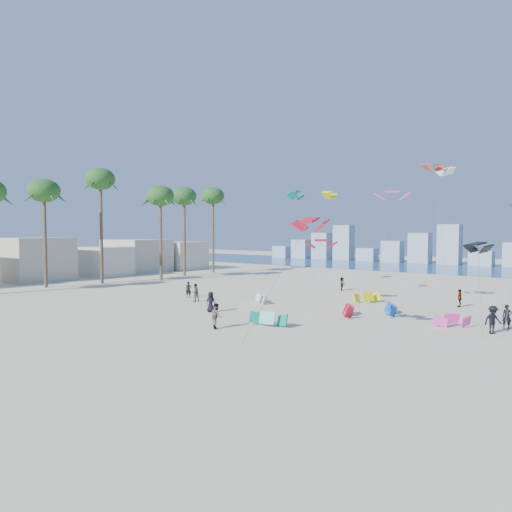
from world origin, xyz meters
The scene contains 10 objects.
ground centered at (0.00, 0.00, 0.00)m, with size 220.00×220.00×0.00m, color beige.
ocean centered at (0.00, 72.00, 0.01)m, with size 220.00×220.00×0.00m, color navy.
kitesurfer_near centered at (-4.47, 14.07, 0.83)m, with size 0.61×0.40×1.67m, color black.
kitesurfer_mid centered at (8.43, 4.95, 0.90)m, with size 0.87×0.68×1.80m, color gray.
kitesurfers_far centered at (12.30, 17.87, 0.87)m, with size 27.17×21.18×1.89m.
grounded_kites centered at (12.79, 15.62, 0.45)m, with size 20.32×17.25×0.97m.
flying_kites centered at (11.55, 24.55, 10.43)m, with size 31.47×37.16×14.87m.
palm_row centered at (-23.09, 16.17, 11.92)m, with size 8.55×44.80×15.22m.
beachfront_buildings centered at (-33.69, 20.82, 2.67)m, with size 11.50×43.00×6.00m.
distant_skyline centered at (-1.19, 82.00, 3.09)m, with size 85.00×3.00×8.40m.
Camera 1 is at (30.98, -18.18, 6.81)m, focal length 32.31 mm.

